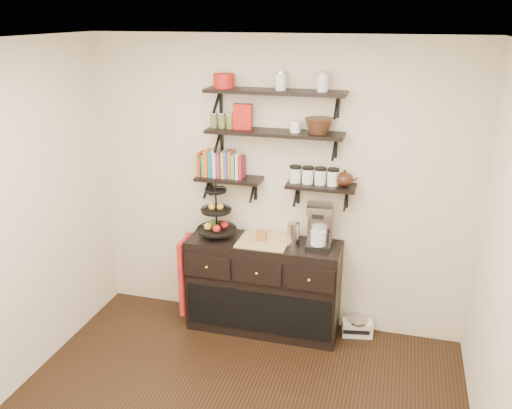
{
  "coord_description": "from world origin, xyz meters",
  "views": [
    {
      "loc": [
        1.06,
        -2.85,
        2.87
      ],
      "look_at": [
        -0.04,
        1.15,
        1.39
      ],
      "focal_mm": 38.0,
      "sensor_mm": 36.0,
      "label": 1
    }
  ],
  "objects_px": {
    "fruit_stand": "(217,218)",
    "coffee_maker": "(319,226)",
    "radio": "(357,327)",
    "sideboard": "(264,285)"
  },
  "relations": [
    {
      "from": "fruit_stand",
      "to": "coffee_maker",
      "type": "xyz_separation_m",
      "value": [
        0.94,
        0.02,
        0.01
      ]
    },
    {
      "from": "fruit_stand",
      "to": "radio",
      "type": "relative_size",
      "value": 1.76
    },
    {
      "from": "sideboard",
      "to": "coffee_maker",
      "type": "distance_m",
      "value": 0.81
    },
    {
      "from": "coffee_maker",
      "to": "fruit_stand",
      "type": "bearing_deg",
      "value": 176.09
    },
    {
      "from": "sideboard",
      "to": "coffee_maker",
      "type": "xyz_separation_m",
      "value": [
        0.5,
        0.03,
        0.64
      ]
    },
    {
      "from": "sideboard",
      "to": "coffee_maker",
      "type": "bearing_deg",
      "value": 3.15
    },
    {
      "from": "radio",
      "to": "fruit_stand",
      "type": "bearing_deg",
      "value": 174.13
    },
    {
      "from": "coffee_maker",
      "to": "radio",
      "type": "height_order",
      "value": "coffee_maker"
    },
    {
      "from": "fruit_stand",
      "to": "radio",
      "type": "distance_m",
      "value": 1.66
    },
    {
      "from": "coffee_maker",
      "to": "radio",
      "type": "relative_size",
      "value": 1.34
    }
  ]
}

